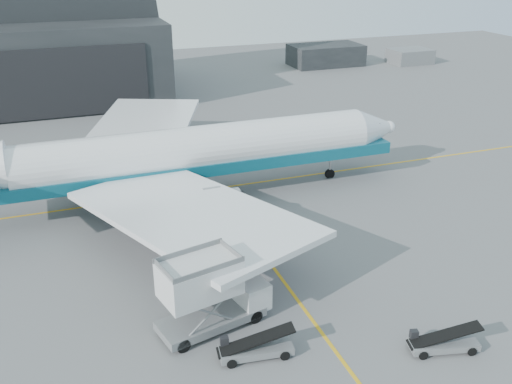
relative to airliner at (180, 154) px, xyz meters
name	(u,v)px	position (x,y,z in m)	size (l,w,h in m)	color
ground	(294,295)	(3.68, -18.69, -4.58)	(200.00, 200.00, 0.00)	#565659
taxi_lines	(238,219)	(3.68, -6.02, -4.57)	(80.00, 42.12, 0.02)	gold
distant_bldg_a	(325,65)	(41.68, 53.31, -4.58)	(14.00, 8.00, 4.00)	black
distant_bldg_b	(409,63)	(58.68, 49.31, -4.58)	(8.00, 6.00, 2.80)	slate
airliner	(180,154)	(0.00, 0.00, 0.00)	(46.65, 45.24, 16.37)	white
catering_truck	(209,294)	(-2.83, -20.19, -2.03)	(7.76, 4.33, 5.04)	slate
pushback_tug	(231,226)	(2.33, -8.32, -3.87)	(4.61, 3.61, 1.88)	black
belt_loader_a	(255,348)	(-1.07, -23.81, -4.03)	(4.81, 2.13, 1.80)	slate
belt_loader_b	(443,343)	(9.88, -27.19, -4.06)	(4.56, 2.36, 1.70)	slate
traffic_cone	(189,252)	(-1.96, -10.71, -4.30)	(0.41, 0.41, 0.59)	#FF5A08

